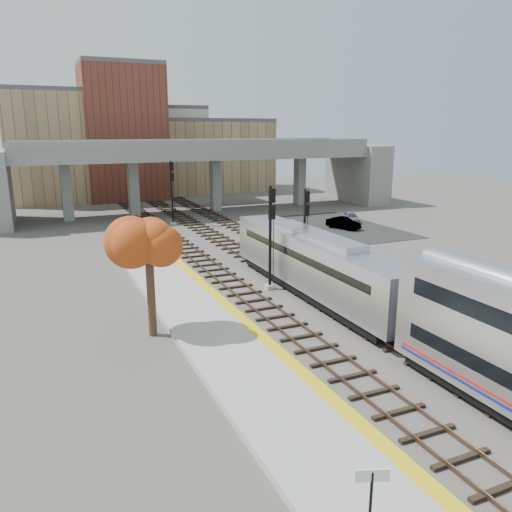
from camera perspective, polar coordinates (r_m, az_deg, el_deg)
name	(u,v)px	position (r m, az deg, el deg)	size (l,w,h in m)	color
ground	(376,344)	(27.00, 13.55, -9.75)	(160.00, 160.00, 0.00)	#47423D
platform	(247,367)	(23.56, -1.00, -12.56)	(4.50, 60.00, 0.35)	#9E9E99
yellow_strip	(284,356)	(24.20, 3.23, -11.34)	(0.70, 60.00, 0.01)	yellow
tracks	(283,277)	(37.39, 3.14, -2.42)	(10.70, 95.00, 0.25)	black
overpass	(200,168)	(67.70, -6.39, 9.97)	(54.00, 12.00, 9.50)	slate
buildings_far	(140,147)	(87.60, -13.14, 12.02)	(43.00, 21.00, 20.60)	tan
parking_lot	(325,228)	(56.79, 7.85, 3.20)	(14.00, 18.00, 0.04)	black
locomotive	(315,263)	(33.11, 6.73, -0.75)	(3.02, 19.05, 4.10)	#A8AAB2
signal_mast_near	(271,239)	(33.90, 1.67, 1.96)	(0.60, 0.64, 7.17)	#9E9E99
signal_mast_mid	(305,234)	(38.08, 5.59, 2.57)	(0.60, 0.64, 6.51)	#9E9E99
signal_mast_far	(172,193)	(58.45, -9.57, 7.11)	(0.60, 0.64, 7.36)	#9E9E99
station_sign	(371,492)	(14.16, 13.04, -24.75)	(0.86, 0.37, 2.27)	black
tree	(148,242)	(26.35, -12.22, 1.56)	(3.60, 3.60, 6.95)	#382619
car_a	(293,228)	(52.77, 4.28, 3.18)	(1.51, 3.76, 1.28)	#99999E
car_b	(343,223)	(56.32, 9.94, 3.72)	(1.38, 3.95, 1.30)	#99999E
car_c	(351,217)	(60.77, 10.78, 4.35)	(1.53, 3.76, 1.09)	#99999E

